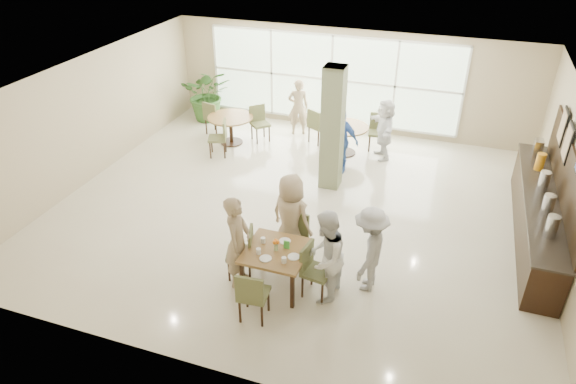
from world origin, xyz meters
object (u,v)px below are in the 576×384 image
(potted_plant, at_px, (208,94))
(adult_standing, at_px, (298,107))
(teen_right, at_px, (325,257))
(adult_a, at_px, (340,140))
(adult_b, at_px, (384,129))
(buffet_counter, at_px, (538,213))
(teen_far, at_px, (291,217))
(main_table, at_px, (276,254))
(round_table_left, at_px, (231,122))
(teen_standing, at_px, (370,250))
(round_table_right, at_px, (345,132))
(teen_left, at_px, (238,242))

(potted_plant, relative_size, adult_standing, 1.00)
(potted_plant, height_order, adult_standing, potted_plant)
(teen_right, height_order, adult_standing, teen_right)
(adult_a, height_order, adult_standing, adult_a)
(adult_b, relative_size, adult_standing, 0.99)
(buffet_counter, xyz_separation_m, teen_far, (-4.30, -2.11, 0.29))
(main_table, height_order, round_table_left, same)
(main_table, bearing_deg, teen_standing, 18.00)
(round_table_left, relative_size, teen_standing, 0.77)
(potted_plant, xyz_separation_m, teen_standing, (5.92, -5.86, -0.00))
(potted_plant, height_order, teen_right, teen_right)
(teen_right, relative_size, adult_standing, 1.06)
(round_table_right, relative_size, teen_left, 0.69)
(buffet_counter, bearing_deg, teen_left, -147.56)
(teen_left, bearing_deg, potted_plant, 24.11)
(adult_b, bearing_deg, adult_standing, -129.48)
(teen_right, height_order, teen_standing, teen_right)
(round_table_right, xyz_separation_m, adult_standing, (-1.52, 0.79, 0.19))
(teen_far, height_order, adult_a, teen_far)
(round_table_right, distance_m, teen_far, 4.55)
(main_table, relative_size, teen_right, 0.62)
(teen_far, height_order, adult_b, teen_far)
(potted_plant, distance_m, teen_standing, 8.33)
(round_table_left, height_order, adult_b, adult_b)
(main_table, height_order, buffet_counter, buffet_counter)
(main_table, distance_m, teen_left, 0.67)
(round_table_right, bearing_deg, main_table, -88.66)
(main_table, distance_m, adult_b, 5.58)
(teen_far, bearing_deg, teen_standing, -176.98)
(main_table, bearing_deg, potted_plant, 125.08)
(buffet_counter, bearing_deg, potted_plant, 159.04)
(round_table_right, distance_m, adult_standing, 1.73)
(buffet_counter, bearing_deg, adult_b, 143.70)
(adult_a, relative_size, adult_b, 1.03)
(potted_plant, relative_size, adult_b, 1.01)
(teen_left, distance_m, teen_right, 1.49)
(potted_plant, height_order, adult_b, potted_plant)
(teen_far, height_order, teen_standing, teen_far)
(buffet_counter, relative_size, adult_b, 3.05)
(main_table, height_order, teen_left, teen_left)
(buffet_counter, bearing_deg, adult_standing, 151.38)
(adult_standing, bearing_deg, teen_left, 77.92)
(teen_left, height_order, adult_standing, teen_left)
(buffet_counter, relative_size, adult_standing, 3.01)
(adult_a, bearing_deg, main_table, -80.20)
(teen_right, height_order, adult_a, teen_right)
(round_table_right, distance_m, buffet_counter, 5.02)
(main_table, bearing_deg, round_table_right, 91.34)
(teen_right, bearing_deg, adult_standing, -156.02)
(main_table, xyz_separation_m, teen_right, (0.84, -0.01, 0.16))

